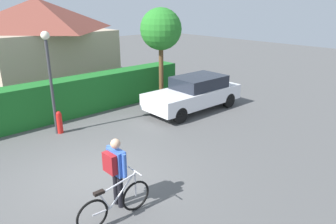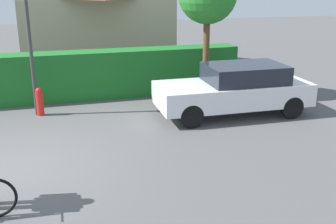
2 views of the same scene
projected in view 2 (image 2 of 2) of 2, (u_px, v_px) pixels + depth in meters
name	position (u px, v px, depth m)	size (l,w,h in m)	color
ground_plane	(9.00, 171.00, 8.31)	(60.00, 60.00, 0.00)	#515151
hedge_row	(18.00, 79.00, 12.63)	(14.29, 0.90, 1.52)	#1C6725
house_distant	(92.00, 12.00, 17.82)	(6.18, 6.21, 4.59)	tan
parked_car_near	(235.00, 89.00, 11.58)	(4.34, 1.79, 1.43)	silver
street_lamp	(29.00, 33.00, 11.01)	(0.28, 0.28, 3.52)	#38383D
fire_hydrant	(40.00, 101.00, 11.59)	(0.20, 0.20, 0.81)	red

